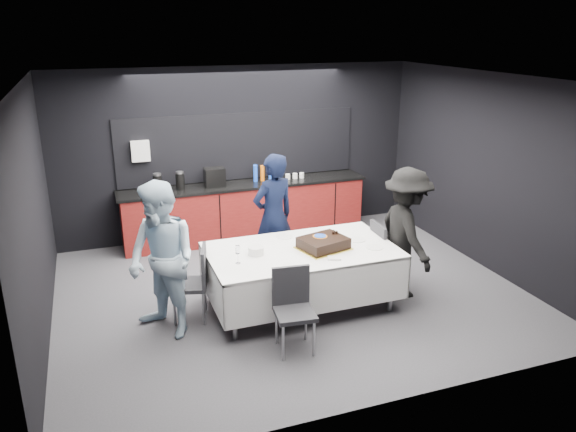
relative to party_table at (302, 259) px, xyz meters
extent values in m
plane|color=#46464B|center=(0.00, 0.40, -0.64)|extent=(6.00, 6.00, 0.00)
cube|color=white|center=(0.00, 0.40, 2.16)|extent=(6.00, 5.00, 0.04)
cube|color=black|center=(0.00, 2.90, 0.76)|extent=(6.00, 0.04, 2.80)
cube|color=black|center=(0.00, -2.10, 0.76)|extent=(6.00, 0.04, 2.80)
cube|color=black|center=(-3.00, 0.40, 0.76)|extent=(0.04, 5.00, 2.80)
cube|color=black|center=(3.00, 0.40, 0.76)|extent=(0.04, 5.00, 2.80)
cube|color=#63110F|center=(0.00, 2.60, -0.19)|extent=(4.00, 0.60, 0.90)
cube|color=black|center=(0.00, 2.60, 0.28)|extent=(4.10, 0.64, 0.04)
cube|color=black|center=(0.00, 2.88, 0.86)|extent=(4.00, 0.03, 1.10)
cube|color=white|center=(-1.60, 2.83, 0.91)|extent=(0.28, 0.12, 0.32)
cylinder|color=black|center=(-1.40, 2.60, 0.43)|extent=(0.14, 0.14, 0.26)
cylinder|color=black|center=(-1.05, 2.60, 0.43)|extent=(0.14, 0.14, 0.26)
cube|color=black|center=(-0.50, 2.60, 0.45)|extent=(0.32, 0.24, 0.30)
cylinder|color=blue|center=(0.20, 2.65, 0.44)|extent=(0.07, 0.07, 0.28)
cylinder|color=orange|center=(0.32, 2.65, 0.43)|extent=(0.07, 0.07, 0.26)
cylinder|color=blue|center=(0.44, 2.58, 0.44)|extent=(0.07, 0.07, 0.28)
cylinder|color=white|center=(0.75, 2.60, 0.34)|extent=(0.08, 0.08, 0.09)
cylinder|color=white|center=(0.88, 2.60, 0.34)|extent=(0.08, 0.08, 0.09)
cylinder|color=white|center=(1.00, 2.60, 0.34)|extent=(0.08, 0.08, 0.09)
cylinder|color=#99999E|center=(-1.40, 2.60, 0.57)|extent=(0.12, 0.12, 0.03)
cylinder|color=#99999E|center=(-1.05, 2.60, 0.57)|extent=(0.12, 0.12, 0.03)
cylinder|color=#99999E|center=(-1.00, -0.50, -0.27)|extent=(0.06, 0.06, 0.75)
cylinder|color=#99999E|center=(-1.00, 0.50, -0.27)|extent=(0.06, 0.06, 0.75)
cylinder|color=#99999E|center=(1.00, -0.50, -0.27)|extent=(0.06, 0.06, 0.75)
cylinder|color=#99999E|center=(1.00, 0.50, -0.27)|extent=(0.06, 0.06, 0.75)
cube|color=white|center=(0.00, 0.00, 0.12)|extent=(2.32, 1.32, 0.04)
cube|color=white|center=(0.00, -0.65, -0.15)|extent=(2.32, 0.02, 0.55)
cube|color=white|center=(0.00, 0.65, -0.15)|extent=(2.32, 0.02, 0.55)
cube|color=white|center=(-1.15, 0.00, -0.15)|extent=(0.02, 1.32, 0.55)
cube|color=white|center=(1.15, 0.00, -0.15)|extent=(0.02, 1.32, 0.55)
cube|color=gold|center=(0.26, -0.08, 0.15)|extent=(0.68, 0.61, 0.01)
cube|color=black|center=(0.26, -0.08, 0.21)|extent=(0.63, 0.55, 0.12)
cube|color=black|center=(0.26, -0.08, 0.28)|extent=(0.63, 0.55, 0.01)
cylinder|color=orange|center=(0.24, -0.02, 0.28)|extent=(0.18, 0.18, 0.00)
cylinder|color=blue|center=(0.24, -0.02, 0.29)|extent=(0.15, 0.15, 0.01)
sphere|color=black|center=(0.44, 0.04, 0.30)|extent=(0.04, 0.04, 0.04)
sphere|color=black|center=(0.46, 0.00, 0.30)|extent=(0.04, 0.04, 0.04)
sphere|color=black|center=(0.42, 0.00, 0.30)|extent=(0.04, 0.04, 0.04)
cylinder|color=white|center=(-0.58, 0.03, 0.19)|extent=(0.20, 0.20, 0.10)
cylinder|color=white|center=(-0.31, -0.44, 0.14)|extent=(0.18, 0.18, 0.01)
cylinder|color=white|center=(0.78, 0.04, 0.14)|extent=(0.21, 0.21, 0.01)
cylinder|color=white|center=(0.87, -0.26, 0.14)|extent=(0.22, 0.22, 0.01)
cylinder|color=white|center=(-0.06, 0.46, 0.14)|extent=(0.22, 0.22, 0.01)
cube|color=white|center=(0.25, -0.43, 0.15)|extent=(0.19, 0.15, 0.02)
cylinder|color=white|center=(-0.86, -0.16, 0.14)|extent=(0.06, 0.06, 0.00)
cylinder|color=white|center=(-0.86, -0.16, 0.20)|extent=(0.01, 0.01, 0.12)
cylinder|color=white|center=(-0.86, -0.16, 0.31)|extent=(0.05, 0.05, 0.10)
cube|color=#29292E|center=(-1.39, 0.15, -0.19)|extent=(0.52, 0.52, 0.05)
cube|color=#29292E|center=(-1.21, 0.10, 0.06)|extent=(0.15, 0.42, 0.45)
cylinder|color=#99999E|center=(-1.51, 0.36, -0.42)|extent=(0.03, 0.03, 0.44)
cylinder|color=#99999E|center=(-1.60, 0.03, -0.42)|extent=(0.03, 0.03, 0.44)
cylinder|color=#99999E|center=(-1.18, 0.27, -0.42)|extent=(0.03, 0.03, 0.44)
cylinder|color=#99999E|center=(-1.27, -0.06, -0.42)|extent=(0.03, 0.03, 0.44)
cube|color=#29292E|center=(1.32, 0.12, -0.19)|extent=(0.44, 0.44, 0.05)
cube|color=#29292E|center=(1.13, 0.13, 0.06)|extent=(0.06, 0.42, 0.45)
cylinder|color=#99999E|center=(1.49, -0.06, -0.42)|extent=(0.03, 0.03, 0.44)
cylinder|color=#99999E|center=(1.50, 0.28, -0.42)|extent=(0.03, 0.03, 0.44)
cylinder|color=#99999E|center=(1.15, -0.04, -0.42)|extent=(0.03, 0.03, 0.44)
cylinder|color=#99999E|center=(1.16, 0.30, -0.42)|extent=(0.03, 0.03, 0.44)
cube|color=#29292E|center=(-0.44, -0.94, -0.19)|extent=(0.46, 0.46, 0.05)
cube|color=#29292E|center=(-0.42, -0.75, 0.06)|extent=(0.42, 0.09, 0.45)
cylinder|color=#99999E|center=(-0.63, -1.09, -0.42)|extent=(0.03, 0.03, 0.44)
cylinder|color=#99999E|center=(-0.29, -1.13, -0.42)|extent=(0.03, 0.03, 0.44)
cylinder|color=#99999E|center=(-0.59, -0.75, -0.42)|extent=(0.03, 0.03, 0.44)
cylinder|color=#99999E|center=(-0.25, -0.79, -0.42)|extent=(0.03, 0.03, 0.44)
imported|color=black|center=(-0.05, 0.97, 0.25)|extent=(0.75, 0.60, 1.78)
imported|color=silver|center=(-1.71, -0.08, 0.27)|extent=(1.05, 1.11, 1.81)
imported|color=black|center=(1.40, -0.13, 0.22)|extent=(0.71, 1.15, 1.72)
camera|label=1|loc=(-2.33, -5.99, 2.78)|focal=35.00mm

